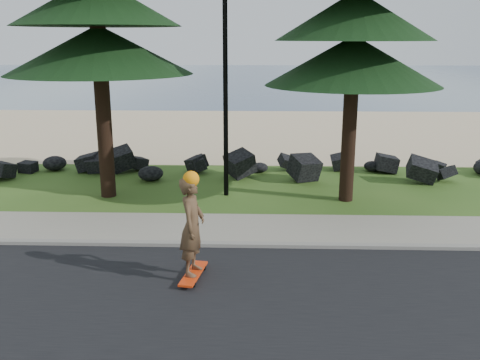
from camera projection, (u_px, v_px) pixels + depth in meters
The scene contains 9 objects.
ground at pixel (219, 233), 12.94m from camera, with size 160.00×160.00×0.00m, color #2E5119.
road at pixel (199, 331), 8.59m from camera, with size 160.00×7.00×0.02m, color black.
kerb at pixel (216, 245), 12.05m from camera, with size 160.00×0.20×0.10m, color gray.
sidewalk at pixel (219, 228), 13.12m from camera, with size 160.00×2.00×0.08m, color #9F9685.
beach_sand at pixel (239, 131), 26.93m from camera, with size 160.00×15.00×0.01m, color beige.
ocean at pixel (250, 78), 62.17m from camera, with size 160.00×58.00×0.01m, color #3C5573.
seawall_boulders at pixel (230, 175), 18.34m from camera, with size 60.00×2.40×1.10m, color black, non-canonical shape.
lamp_post at pixel (225, 54), 14.96m from camera, with size 0.25×0.14×8.14m.
skateboarder at pixel (192, 226), 10.19m from camera, with size 0.57×1.19×2.16m.
Camera 1 is at (0.91, -12.14, 4.58)m, focal length 40.00 mm.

